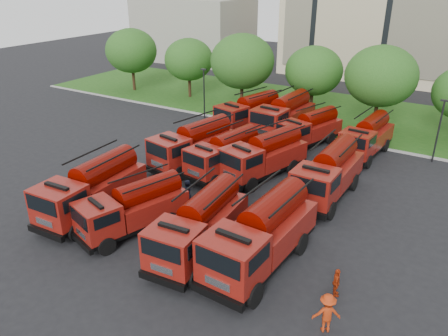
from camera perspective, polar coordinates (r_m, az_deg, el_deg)
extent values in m
plane|color=black|center=(27.68, -5.15, -6.13)|extent=(140.00, 140.00, 0.00)
cube|color=#144412|center=(49.27, 13.12, 7.27)|extent=(70.00, 16.00, 0.12)
cube|color=gray|center=(42.00, 9.44, 4.64)|extent=(70.00, 0.30, 0.14)
cube|color=gray|center=(77.64, -3.96, 17.62)|extent=(18.00, 12.00, 10.00)
cylinder|color=#382314|center=(57.64, -11.70, 11.13)|extent=(0.36, 0.36, 2.62)
ellipsoid|color=#184714|center=(56.94, -12.02, 14.76)|extent=(6.30, 6.30, 5.36)
cylinder|color=#382314|center=(53.45, -4.50, 10.40)|extent=(0.36, 0.36, 2.38)
ellipsoid|color=#184714|center=(52.74, -4.62, 13.95)|extent=(5.71, 5.71, 4.86)
cylinder|color=#382314|center=(48.00, 2.32, 9.10)|extent=(0.36, 0.36, 2.80)
ellipsoid|color=#184714|center=(47.11, 2.40, 13.75)|extent=(6.72, 6.72, 5.71)
cylinder|color=#382314|center=(47.44, 11.30, 8.25)|extent=(0.36, 0.36, 2.45)
ellipsoid|color=#184714|center=(46.63, 11.65, 12.34)|extent=(5.88, 5.88, 5.00)
cylinder|color=#382314|center=(44.18, 19.12, 6.37)|extent=(0.36, 0.36, 2.73)
ellipsoid|color=#184714|center=(43.24, 19.83, 11.23)|extent=(6.55, 6.55, 5.57)
cylinder|color=black|center=(45.18, -2.61, 9.57)|extent=(0.14, 0.14, 5.00)
cube|color=black|center=(44.60, -2.67, 12.74)|extent=(0.60, 0.25, 0.12)
cylinder|color=black|center=(38.04, 26.18, 4.20)|extent=(0.14, 0.14, 5.00)
cube|color=black|center=(37.35, 26.90, 7.86)|extent=(0.60, 0.25, 0.12)
cube|color=black|center=(28.64, -16.53, -4.43)|extent=(2.82, 7.61, 0.32)
cube|color=black|center=(26.56, -22.23, -7.86)|extent=(2.69, 0.39, 0.38)
cube|color=maroon|center=(26.60, -20.66, -4.40)|extent=(2.73, 2.48, 2.09)
cube|color=black|center=(25.75, -22.78, -4.53)|extent=(2.25, 0.16, 0.91)
cube|color=maroon|center=(28.98, -15.12, -1.99)|extent=(2.86, 5.05, 1.39)
cylinder|color=#4F0400|center=(28.51, -15.37, 0.07)|extent=(1.82, 4.57, 1.61)
cylinder|color=black|center=(27.98, -22.28, -6.30)|extent=(0.43, 1.20, 1.18)
cylinder|color=black|center=(26.28, -18.78, -7.78)|extent=(0.43, 1.20, 1.18)
cylinder|color=black|center=(30.67, -15.67, -2.56)|extent=(0.43, 1.20, 1.18)
cylinder|color=black|center=(29.13, -12.14, -3.65)|extent=(0.43, 1.20, 1.18)
cube|color=black|center=(26.29, -11.55, -6.83)|extent=(3.95, 6.84, 0.28)
cube|color=black|center=(25.15, -18.06, -9.31)|extent=(2.29, 0.90, 0.33)
cube|color=maroon|center=(24.93, -16.16, -6.41)|extent=(2.78, 2.62, 1.81)
cube|color=black|center=(24.39, -18.45, -6.32)|extent=(1.88, 0.62, 0.79)
cube|color=maroon|center=(26.35, -9.77, -4.72)|extent=(3.43, 4.75, 1.21)
cylinder|color=#4F0400|center=(25.89, -9.93, -2.81)|extent=(2.48, 4.14, 1.39)
cylinder|color=black|center=(26.30, -17.28, -7.74)|extent=(0.61, 1.07, 1.02)
cylinder|color=black|center=(24.62, -15.11, -9.82)|extent=(0.61, 1.07, 1.02)
cylinder|color=black|center=(27.85, -9.71, -5.00)|extent=(0.61, 1.07, 1.02)
cylinder|color=black|center=(26.28, -7.18, -6.74)|extent=(0.61, 1.07, 1.02)
cube|color=black|center=(23.95, -3.13, -9.50)|extent=(2.94, 7.36, 0.31)
cube|color=black|center=(21.53, -8.09, -14.36)|extent=(2.58, 0.46, 0.36)
cube|color=maroon|center=(21.58, -6.49, -10.16)|extent=(2.69, 2.46, 2.00)
cube|color=black|center=(20.55, -8.31, -10.68)|extent=(2.15, 0.23, 0.87)
cube|color=maroon|center=(24.34, -1.85, -6.58)|extent=(2.89, 4.91, 1.34)
cylinder|color=#4F0400|center=(23.80, -1.88, -4.32)|extent=(1.88, 4.42, 1.54)
cylinder|color=black|center=(22.75, -9.18, -12.20)|extent=(0.45, 1.16, 1.13)
cylinder|color=black|center=(21.67, -3.92, -14.01)|extent=(0.45, 1.16, 1.13)
cylinder|color=black|center=(25.86, -3.37, -6.99)|extent=(0.45, 1.16, 1.13)
cylinder|color=black|center=(24.92, 1.39, -8.27)|extent=(0.45, 1.16, 1.13)
cube|color=black|center=(23.04, 4.86, -10.92)|extent=(2.94, 7.93, 0.33)
cube|color=black|center=(20.41, -0.91, -16.41)|extent=(2.80, 0.41, 0.39)
cube|color=maroon|center=(20.43, 1.18, -11.67)|extent=(2.85, 2.58, 2.18)
cube|color=black|center=(19.30, -0.89, -12.27)|extent=(2.34, 0.17, 0.95)
cube|color=maroon|center=(23.45, 6.44, -7.67)|extent=(2.98, 5.26, 1.45)
cylinder|color=#4F0400|center=(22.85, 6.57, -5.15)|extent=(1.90, 4.76, 1.67)
cylinder|color=black|center=(21.69, -2.11, -13.75)|extent=(0.45, 1.25, 1.23)
cylinder|color=black|center=(20.61, 3.91, -16.21)|extent=(0.45, 1.25, 1.23)
cylinder|color=black|center=(25.08, 4.58, -7.98)|extent=(0.45, 1.25, 1.23)
cylinder|color=black|center=(24.15, 9.93, -9.72)|extent=(0.45, 1.25, 1.23)
cube|color=black|center=(34.31, -3.88, 1.46)|extent=(3.77, 7.74, 0.32)
cube|color=black|center=(32.07, -8.69, -0.58)|extent=(2.65, 0.75, 0.37)
cube|color=maroon|center=(32.28, -7.18, 2.10)|extent=(2.98, 2.77, 2.06)
cube|color=black|center=(31.41, -8.85, 2.29)|extent=(2.19, 0.47, 0.90)
cube|color=maroon|center=(34.75, -2.55, 3.30)|extent=(3.46, 5.27, 1.38)
cylinder|color=#4F0400|center=(34.36, -2.58, 5.05)|extent=(2.39, 4.67, 1.59)
cylinder|color=black|center=(33.53, -8.70, 0.47)|extent=(0.58, 1.21, 1.16)
cylinder|color=black|center=(31.83, -5.90, -0.72)|extent=(0.58, 1.21, 1.16)
cylinder|color=black|center=(36.38, -3.07, 2.67)|extent=(0.58, 1.21, 1.16)
cylinder|color=black|center=(34.82, -0.23, 1.68)|extent=(0.58, 1.21, 1.16)
cube|color=black|center=(32.92, 0.16, 0.38)|extent=(3.29, 7.00, 0.29)
cube|color=black|center=(30.68, -4.01, -1.66)|extent=(2.41, 0.63, 0.34)
cube|color=maroon|center=(30.92, -2.63, 0.90)|extent=(2.67, 2.47, 1.87)
cube|color=black|center=(30.05, -4.06, 1.04)|extent=(2.00, 0.38, 0.82)
cube|color=maroon|center=(33.36, 1.34, 2.14)|extent=(3.05, 4.75, 1.25)
cylinder|color=#4F0400|center=(32.99, 1.36, 3.78)|extent=(2.08, 4.22, 1.44)
cylinder|color=black|center=(31.99, -4.27, -0.63)|extent=(0.51, 1.10, 1.06)
cylinder|color=black|center=(30.60, -1.33, -1.77)|extent=(0.51, 1.10, 1.06)
cylinder|color=black|center=(34.83, 0.64, 1.59)|extent=(0.51, 1.10, 1.06)
cylinder|color=black|center=(33.56, 3.51, 0.63)|extent=(0.51, 1.10, 1.06)
cube|color=black|center=(32.57, 5.27, 0.06)|extent=(4.18, 7.48, 0.31)
cube|color=black|center=(30.23, 0.65, -1.94)|extent=(2.52, 0.93, 0.36)
cube|color=maroon|center=(30.47, 2.26, 0.74)|extent=(3.00, 2.83, 1.98)
cube|color=black|center=(29.56, 0.71, 0.95)|extent=(2.07, 0.63, 0.86)
cube|color=maroon|center=(33.02, 6.63, 1.89)|extent=(3.66, 5.18, 1.32)
cylinder|color=#4F0400|center=(32.63, 6.72, 3.64)|extent=(2.62, 4.52, 1.53)
cylinder|color=black|center=(31.62, 0.47, -0.81)|extent=(0.65, 1.17, 1.12)
cylinder|color=black|center=(30.13, 3.52, -2.19)|extent=(0.65, 1.17, 1.12)
cylinder|color=black|center=(34.58, 5.87, 1.34)|extent=(0.65, 1.17, 1.12)
cylinder|color=black|center=(33.22, 8.88, 0.17)|extent=(0.65, 1.17, 1.12)
cube|color=black|center=(30.26, 13.30, -2.44)|extent=(2.55, 7.49, 0.32)
cube|color=black|center=(27.11, 10.55, -5.62)|extent=(2.67, 0.30, 0.37)
cube|color=maroon|center=(27.55, 11.73, -2.27)|extent=(2.64, 2.38, 2.08)
cube|color=black|center=(26.33, 10.87, -2.33)|extent=(2.24, 0.08, 0.91)
cube|color=maroon|center=(30.92, 14.19, -0.19)|extent=(2.67, 4.93, 1.38)
cylinder|color=#4F0400|center=(30.48, 14.41, 1.74)|extent=(1.65, 4.49, 1.60)
cylinder|color=black|center=(28.35, 9.04, -4.22)|extent=(0.39, 1.18, 1.17)
cylinder|color=black|center=(27.64, 13.70, -5.44)|extent=(0.39, 1.18, 1.17)
cylinder|color=black|center=(32.30, 12.41, -0.80)|extent=(0.39, 1.18, 1.17)
cylinder|color=black|center=(31.67, 16.54, -1.79)|extent=(0.39, 1.18, 1.17)
cube|color=black|center=(42.20, 3.36, 5.89)|extent=(4.11, 7.62, 0.31)
cube|color=black|center=(39.72, -0.25, 4.66)|extent=(2.57, 0.89, 0.36)
cube|color=maroon|center=(40.13, 0.98, 6.70)|extent=(3.02, 2.84, 2.02)
cube|color=black|center=(39.21, -0.22, 6.99)|extent=(2.12, 0.59, 0.88)
cube|color=maroon|center=(42.76, 4.44, 7.28)|extent=(3.64, 5.25, 1.35)
cylinder|color=#4F0400|center=(42.45, 4.48, 8.70)|extent=(2.59, 4.60, 1.55)
cylinder|color=black|center=(41.19, -0.42, 5.32)|extent=(0.63, 1.19, 1.14)
cylinder|color=black|center=(39.61, 1.98, 4.51)|extent=(0.63, 1.19, 1.14)
cylinder|color=black|center=(44.31, 3.87, 6.64)|extent=(0.63, 1.19, 1.14)
cylinder|color=black|center=(42.84, 6.24, 5.92)|extent=(0.63, 1.19, 1.14)
cube|color=black|center=(41.30, 7.72, 5.37)|extent=(3.16, 7.98, 0.33)
cube|color=black|center=(38.06, 4.84, 3.75)|extent=(2.80, 0.49, 0.39)
cube|color=maroon|center=(38.67, 5.91, 6.10)|extent=(2.91, 2.66, 2.18)
cube|color=black|center=(37.49, 4.97, 6.36)|extent=(2.34, 0.24, 0.95)
cube|color=maroon|center=(42.06, 8.60, 6.94)|extent=(3.12, 5.33, 1.45)
cylinder|color=#4F0400|center=(41.73, 8.70, 8.50)|extent=(2.03, 4.80, 1.67)
cylinder|color=black|center=(39.55, 4.05, 4.50)|extent=(0.48, 1.25, 1.23)
cylinder|color=black|center=(38.35, 7.31, 3.71)|extent=(0.48, 1.25, 1.23)
cylinder|color=black|center=(43.59, 7.51, 6.24)|extent=(0.48, 1.25, 1.23)
cylinder|color=black|center=(42.50, 10.55, 5.57)|extent=(0.48, 1.25, 1.23)
cube|color=black|center=(39.01, 11.04, 3.80)|extent=(3.96, 6.85, 0.28)
cube|color=black|center=(36.61, 7.82, 2.57)|extent=(2.29, 0.91, 0.33)
cube|color=maroon|center=(37.00, 9.02, 4.54)|extent=(2.78, 2.62, 1.81)
cube|color=black|center=(36.10, 7.99, 4.81)|extent=(1.88, 0.62, 0.79)
cube|color=maroon|center=(39.54, 12.05, 5.14)|extent=(3.44, 4.76, 1.21)
cylinder|color=#4F0400|center=(39.24, 12.17, 6.50)|extent=(2.48, 4.14, 1.39)
cylinder|color=black|center=(37.90, 7.49, 3.28)|extent=(0.61, 1.07, 1.02)
cylinder|color=black|center=(36.64, 9.98, 2.36)|extent=(0.61, 1.07, 1.02)
cylinder|color=black|center=(40.91, 11.31, 4.60)|extent=(0.61, 1.07, 1.02)
cylinder|color=black|center=(39.74, 13.73, 3.79)|extent=(0.61, 1.07, 1.02)
cube|color=black|center=(38.05, 17.99, 2.54)|extent=(2.79, 6.96, 0.29)
cube|color=black|center=(35.02, 16.09, 0.82)|extent=(2.44, 0.44, 0.34)
cube|color=maroon|center=(35.59, 16.95, 3.08)|extent=(2.55, 2.33, 1.89)
cube|color=black|center=(34.47, 16.41, 3.24)|extent=(2.04, 0.22, 0.83)
cube|color=maroon|center=(38.76, 18.67, 4.07)|extent=(2.74, 4.65, 1.26)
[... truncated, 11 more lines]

